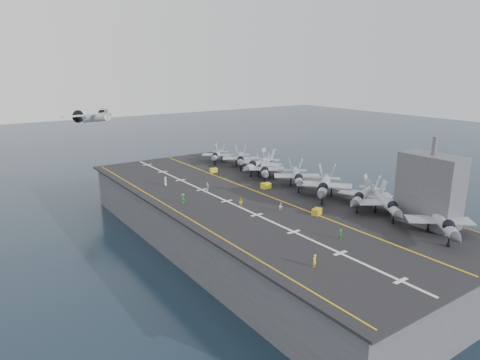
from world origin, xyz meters
TOP-DOWN VIEW (x-y plane):
  - ground at (0.00, 0.00)m, footprint 500.00×500.00m
  - hull at (0.00, 0.00)m, footprint 36.00×90.00m
  - flight_deck at (0.00, 0.00)m, footprint 38.00×92.00m
  - foul_line at (3.00, 0.00)m, footprint 0.35×90.00m
  - landing_centerline at (-6.00, 0.00)m, footprint 0.50×90.00m
  - deck_edge_port at (-17.00, 0.00)m, footprint 0.25×90.00m
  - deck_edge_stbd at (18.50, 0.00)m, footprint 0.25×90.00m
  - island_superstructure at (15.00, -30.00)m, footprint 5.00×10.00m
  - fighter_jet_0 at (11.80, -34.37)m, footprint 17.65×18.07m
  - fighter_jet_1 at (12.73, -23.42)m, footprint 16.43×17.70m
  - fighter_jet_2 at (13.48, -17.88)m, footprint 17.35×14.87m
  - fighter_jet_3 at (11.41, -9.57)m, footprint 19.68×19.00m
  - fighter_jet_4 at (12.46, -0.29)m, footprint 17.39×18.34m
  - fighter_jet_5 at (10.95, 9.75)m, footprint 16.53×17.73m
  - fighter_jet_6 at (13.13, 14.65)m, footprint 18.60×16.27m
  - fighter_jet_7 at (13.41, 23.10)m, footprint 16.05×17.22m
  - fighter_jet_8 at (11.44, 31.75)m, footprint 15.08×15.34m
  - tow_cart_a at (3.04, -16.06)m, footprint 2.24×1.84m
  - tow_cart_b at (6.15, 2.87)m, footprint 2.18×1.52m
  - tow_cart_c at (4.39, 22.15)m, footprint 1.99×1.50m
  - crew_1 at (-12.16, -31.02)m, footprint 1.25×1.00m
  - crew_2 at (-5.58, -4.36)m, footprint 1.15×1.13m
  - crew_3 at (-13.85, 3.67)m, footprint 0.90×1.26m
  - crew_4 at (-5.25, 8.79)m, footprint 0.89×1.19m
  - crew_5 at (-11.06, 17.58)m, footprint 1.15×1.40m
  - crew_6 at (-2.00, -26.35)m, footprint 1.06×1.19m
  - crew_7 at (-1.08, -10.82)m, footprint 1.16×1.10m
  - transport_plane at (-12.64, 62.01)m, footprint 23.57×18.93m

SIDE VIEW (x-z plane):
  - ground at x=0.00m, z-range 0.00..0.00m
  - hull at x=0.00m, z-range 0.00..10.00m
  - flight_deck at x=0.00m, z-range 10.00..10.40m
  - foul_line at x=3.00m, z-range 10.41..10.43m
  - landing_centerline at x=-6.00m, z-range 10.41..10.43m
  - deck_edge_port at x=-17.00m, z-range 10.41..10.43m
  - deck_edge_stbd at x=18.50m, z-range 10.41..10.43m
  - tow_cart_c at x=4.39m, z-range 10.40..11.47m
  - tow_cart_a at x=3.04m, z-range 10.40..11.56m
  - tow_cart_b at x=6.15m, z-range 10.40..11.64m
  - crew_7 at x=-1.08m, z-range 10.40..12.01m
  - crew_2 at x=-5.58m, z-range 10.40..12.02m
  - crew_6 at x=-2.00m, z-range 10.40..12.05m
  - crew_4 at x=-5.25m, z-range 10.40..12.21m
  - crew_1 at x=-12.16m, z-range 10.40..12.22m
  - crew_3 at x=-13.85m, z-range 10.40..12.39m
  - crew_5 at x=-11.06m, z-range 10.40..12.41m
  - fighter_jet_8 at x=11.44m, z-range 10.40..14.88m
  - fighter_jet_7 at x=13.41m, z-range 10.40..15.38m
  - fighter_jet_2 at x=13.48m, z-range 10.40..15.49m
  - fighter_jet_1 at x=12.73m, z-range 10.40..15.51m
  - fighter_jet_5 at x=10.95m, z-range 10.40..15.52m
  - fighter_jet_0 at x=11.80m, z-range 10.40..15.67m
  - fighter_jet_4 at x=12.46m, z-range 10.40..15.71m
  - fighter_jet_6 at x=13.13m, z-range 10.40..15.81m
  - fighter_jet_3 at x=11.41m, z-range 10.40..16.12m
  - island_superstructure at x=15.00m, z-range 10.40..25.40m
  - transport_plane at x=-12.64m, z-range 19.00..23.88m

